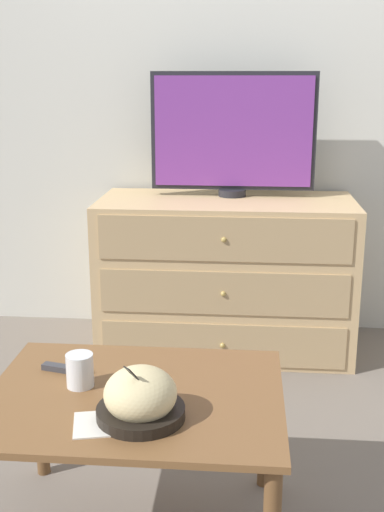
# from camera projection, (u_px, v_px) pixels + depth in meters

# --- Properties ---
(ground_plane) EXTENTS (12.00, 12.00, 0.00)m
(ground_plane) POSITION_uv_depth(u_px,v_px,m) (252.00, 324.00, 3.59)
(ground_plane) COLOR #70665B
(wall_back) EXTENTS (12.00, 0.05, 2.60)m
(wall_back) POSITION_uv_depth(u_px,v_px,m) (258.00, 84.00, 3.26)
(wall_back) COLOR silver
(wall_back) RESTS_ON ground_plane
(dresser) EXTENTS (1.24, 0.58, 0.76)m
(dresser) POSITION_uv_depth(u_px,v_px,m) (225.00, 275.00, 3.19)
(dresser) COLOR tan
(dresser) RESTS_ON ground_plane
(tv) EXTENTS (0.80, 0.14, 0.60)m
(tv) POSITION_uv_depth(u_px,v_px,m) (233.00, 133.00, 3.10)
(tv) COLOR #232328
(tv) RESTS_ON dresser
(coffee_table) EXTENTS (0.84, 0.65, 0.47)m
(coffee_table) POSITION_uv_depth(u_px,v_px,m) (135.00, 415.00, 1.83)
(coffee_table) COLOR brown
(coffee_table) RESTS_ON ground_plane
(takeout_bowl) EXTENTS (0.23, 0.23, 0.17)m
(takeout_bowl) POSITION_uv_depth(u_px,v_px,m) (140.00, 398.00, 1.66)
(takeout_bowl) COLOR black
(takeout_bowl) RESTS_ON coffee_table
(drink_cup) EXTENTS (0.08, 0.08, 0.10)m
(drink_cup) POSITION_uv_depth(u_px,v_px,m) (80.00, 372.00, 1.84)
(drink_cup) COLOR beige
(drink_cup) RESTS_ON coffee_table
(napkin) EXTENTS (0.16, 0.16, 0.00)m
(napkin) POSITION_uv_depth(u_px,v_px,m) (99.00, 424.00, 1.65)
(napkin) COLOR silver
(napkin) RESTS_ON coffee_table
(remote_control) EXTENTS (0.15, 0.06, 0.02)m
(remote_control) POSITION_uv_depth(u_px,v_px,m) (65.00, 369.00, 1.94)
(remote_control) COLOR #38383D
(remote_control) RESTS_ON coffee_table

